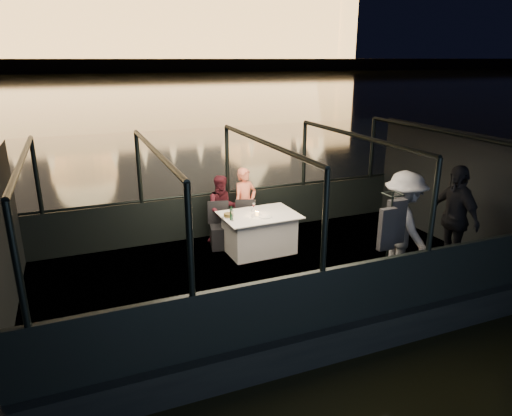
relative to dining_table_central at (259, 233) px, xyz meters
name	(u,v)px	position (x,y,z in m)	size (l,w,h in m)	color
river_water	(84,83)	(-0.24, 79.19, -0.89)	(500.00, 500.00, 0.00)	black
boat_hull	(264,295)	(-0.24, -0.81, -0.89)	(8.60, 4.40, 1.00)	black
boat_deck	(264,271)	(-0.24, -0.81, -0.41)	(8.00, 4.00, 0.04)	black
gunwale_port	(228,213)	(-0.24, 1.19, 0.06)	(8.00, 0.08, 0.90)	black
gunwale_starboard	(321,300)	(-0.24, -2.81, 0.06)	(8.00, 0.08, 0.90)	black
cabin_glass_port	(227,161)	(-0.24, 1.19, 1.21)	(8.00, 0.02, 1.40)	#99B2B2
cabin_glass_starboard	(325,221)	(-0.24, -2.81, 1.21)	(8.00, 0.02, 1.40)	#99B2B2
cabin_roof_glass	(265,143)	(-0.24, -0.81, 1.91)	(8.00, 4.00, 0.02)	#99B2B2
end_wall_fore	(3,243)	(-4.24, -0.81, 0.76)	(0.02, 4.00, 2.30)	black
end_wall_aft	(446,186)	(3.76, -0.81, 0.76)	(0.02, 4.00, 2.30)	black
canopy_ribs	(265,209)	(-0.24, -0.81, 0.76)	(8.00, 4.00, 2.30)	black
embankment	(71,66)	(-0.24, 209.19, 0.11)	(400.00, 140.00, 6.00)	#423D33
dining_table_central	(259,233)	(0.00, 0.00, 0.00)	(1.45, 1.05, 0.77)	silver
chair_port_left	(221,226)	(-0.62, 0.47, 0.06)	(0.42, 0.42, 0.90)	black
chair_port_right	(249,223)	(-0.05, 0.45, 0.06)	(0.41, 0.41, 0.88)	black
coat_stand	(388,241)	(1.24, -2.30, 0.51)	(0.48, 0.38, 1.71)	black
person_woman_coral	(245,203)	(0.02, 0.81, 0.36)	(0.54, 0.36, 1.50)	#F67C59
person_man_maroon	(223,207)	(-0.50, 0.75, 0.36)	(0.67, 0.52, 1.40)	#41121A
passenger_stripe	(402,232)	(1.79, -1.96, 0.47)	(1.22, 0.69, 1.89)	silver
passenger_dark	(453,223)	(2.92, -1.93, 0.47)	(1.12, 0.47, 1.90)	black
wine_bottle	(231,212)	(-0.60, -0.10, 0.53)	(0.06, 0.06, 0.27)	#14381F
bread_basket	(229,215)	(-0.60, 0.06, 0.42)	(0.18, 0.18, 0.07)	brown
amber_candle	(257,213)	(-0.06, -0.03, 0.42)	(0.05, 0.05, 0.08)	#FFA83F
plate_near	(265,217)	(0.05, -0.18, 0.39)	(0.24, 0.24, 0.02)	white
plate_far	(228,217)	(-0.60, 0.07, 0.39)	(0.23, 0.23, 0.01)	silver
wine_glass_white	(232,216)	(-0.60, -0.15, 0.48)	(0.07, 0.07, 0.20)	white
wine_glass_red	(254,208)	(-0.06, 0.14, 0.48)	(0.06, 0.06, 0.19)	white
wine_glass_empty	(252,213)	(-0.21, -0.14, 0.48)	(0.06, 0.06, 0.19)	white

